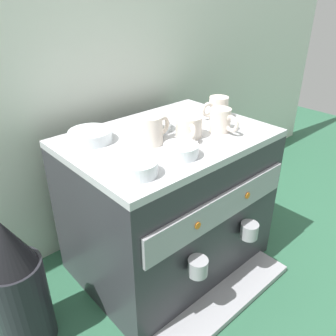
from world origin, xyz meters
name	(u,v)px	position (x,y,z in m)	size (l,w,h in m)	color
ground_plane	(168,258)	(0.00, 0.00, 0.00)	(4.00, 4.00, 0.00)	#28563D
tiled_backsplash_wall	(108,100)	(0.00, 0.32, 0.52)	(2.80, 0.03, 1.04)	silver
espresso_machine	(169,203)	(0.00, 0.00, 0.24)	(0.61, 0.55, 0.49)	#2D2D33
ceramic_cup_0	(221,120)	(0.14, -0.09, 0.52)	(0.06, 0.10, 0.07)	beige
ceramic_cup_1	(189,127)	(0.04, -0.05, 0.52)	(0.08, 0.10, 0.06)	beige
ceramic_cup_2	(152,130)	(-0.07, -0.01, 0.53)	(0.11, 0.07, 0.08)	beige
ceramic_cup_3	(218,108)	(0.23, 0.00, 0.52)	(0.10, 0.06, 0.07)	beige
ceramic_bowl_0	(138,168)	(-0.22, -0.13, 0.50)	(0.09, 0.09, 0.04)	silver
ceramic_bowl_1	(90,136)	(-0.20, 0.12, 0.50)	(0.12, 0.12, 0.03)	silver
ceramic_bowl_2	(151,125)	(-0.01, 0.07, 0.50)	(0.12, 0.12, 0.03)	silver
ceramic_bowl_3	(181,151)	(-0.07, -0.13, 0.50)	(0.09, 0.09, 0.03)	silver
coffee_grinder	(18,287)	(-0.50, 0.03, 0.19)	(0.15, 0.15, 0.41)	black
milk_pitcher	(238,198)	(0.43, 0.02, 0.07)	(0.08, 0.08, 0.13)	#B7B7BC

